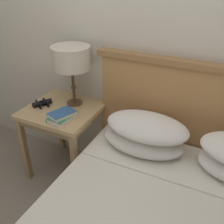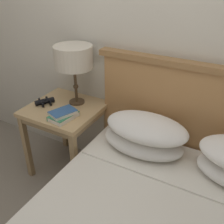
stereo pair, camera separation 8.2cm
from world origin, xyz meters
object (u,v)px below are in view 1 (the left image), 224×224
at_px(table_lamp, 71,59).
at_px(book_on_nightstand, 63,117).
at_px(book_stacked_on_top, 62,114).
at_px(binoculars_pair, 42,103).
at_px(nightstand, 64,117).

height_order(table_lamp, book_on_nightstand, table_lamp).
height_order(table_lamp, book_stacked_on_top, table_lamp).
bearing_deg(book_stacked_on_top, binoculars_pair, 158.26).
relative_size(nightstand, table_lamp, 1.34).
distance_m(book_stacked_on_top, binoculars_pair, 0.31).
xyz_separation_m(nightstand, table_lamp, (0.05, 0.10, 0.48)).
relative_size(table_lamp, book_stacked_on_top, 2.18).
bearing_deg(nightstand, binoculars_pair, -165.04).
height_order(book_on_nightstand, binoculars_pair, binoculars_pair).
bearing_deg(table_lamp, binoculars_pair, -146.03).
bearing_deg(book_on_nightstand, binoculars_pair, 158.26).
bearing_deg(binoculars_pair, book_stacked_on_top, -21.74).
distance_m(book_on_nightstand, binoculars_pair, 0.31).
xyz_separation_m(book_on_nightstand, book_stacked_on_top, (-0.00, 0.00, 0.03)).
relative_size(nightstand, book_on_nightstand, 2.89).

